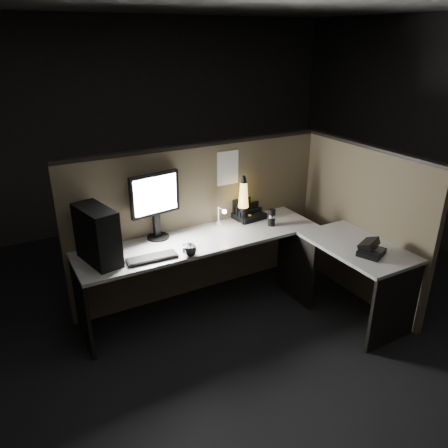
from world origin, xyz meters
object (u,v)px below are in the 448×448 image
lava_lamp (243,203)px  desk_phone (370,249)px  keyboard (152,258)px  monitor (155,200)px  pc_tower (97,235)px

lava_lamp → desk_phone: (0.56, -1.16, -0.15)m
keyboard → desk_phone: 1.84m
monitor → lava_lamp: monitor is taller
keyboard → desk_phone: size_ratio=1.55×
pc_tower → keyboard: 0.48m
keyboard → pc_tower: bearing=158.3°
monitor → lava_lamp: bearing=-11.0°
lava_lamp → monitor: bearing=177.1°
pc_tower → keyboard: (0.39, -0.18, -0.22)m
pc_tower → desk_phone: size_ratio=1.72×
keyboard → lava_lamp: (1.09, 0.34, 0.18)m
lava_lamp → desk_phone: size_ratio=1.71×
pc_tower → lava_lamp: size_ratio=1.00×
keyboard → desk_phone: bearing=-23.2°
pc_tower → keyboard: pc_tower is taller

